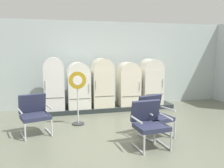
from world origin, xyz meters
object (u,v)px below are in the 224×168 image
refrigerator_2 (102,81)px  armchair_center (149,122)px  refrigerator_0 (54,82)px  sign_stand (78,99)px  refrigerator_4 (151,80)px  armchair_left (34,112)px  refrigerator_1 (79,84)px  refrigerator_3 (129,83)px  armchair_right (154,114)px

refrigerator_2 → armchair_center: 3.13m
refrigerator_0 → sign_stand: bearing=-65.7°
refrigerator_0 → refrigerator_4: 3.20m
refrigerator_0 → armchair_left: refrigerator_0 is taller
refrigerator_1 → refrigerator_0: bearing=-179.3°
refrigerator_2 → armchair_left: 2.69m
refrigerator_0 → armchair_left: bearing=-105.0°
refrigerator_2 → armchair_left: size_ratio=1.69×
refrigerator_4 → sign_stand: 2.93m
refrigerator_3 → armchair_right: 2.54m
refrigerator_2 → armchair_center: refrigerator_2 is taller
armchair_left → sign_stand: 1.16m
refrigerator_0 → sign_stand: 1.46m
refrigerator_0 → refrigerator_2: (1.51, 0.02, -0.03)m
refrigerator_0 → sign_stand: refrigerator_0 is taller
armchair_left → sign_stand: sign_stand is taller
refrigerator_2 → sign_stand: bearing=-125.1°
armchair_right → sign_stand: size_ratio=0.66×
refrigerator_0 → refrigerator_2: bearing=0.6°
refrigerator_3 → sign_stand: (-1.80, -1.26, -0.21)m
sign_stand → refrigerator_0: bearing=114.3°
refrigerator_3 → refrigerator_4: refrigerator_4 is taller
refrigerator_0 → refrigerator_4: size_ratio=1.05×
refrigerator_2 → sign_stand: 1.64m
refrigerator_0 → refrigerator_1: bearing=0.7°
sign_stand → armchair_left: bearing=-157.0°
refrigerator_0 → armchair_right: refrigerator_0 is taller
refrigerator_3 → armchair_left: size_ratio=1.55×
refrigerator_2 → armchair_left: (-1.98, -1.77, -0.45)m
refrigerator_3 → refrigerator_4: (0.81, 0.04, 0.06)m
refrigerator_0 → refrigerator_1: refrigerator_0 is taller
refrigerator_3 → armchair_left: bearing=-149.1°
sign_stand → armchair_right: bearing=-38.0°
refrigerator_1 → armchair_right: bearing=-60.8°
refrigerator_2 → refrigerator_4: (1.68, -0.01, -0.02)m
refrigerator_2 → sign_stand: (-0.93, -1.32, -0.28)m
refrigerator_3 → armchair_left: (-2.86, -1.71, -0.37)m
refrigerator_2 → refrigerator_4: size_ratio=1.02×
refrigerator_1 → armchair_left: (-1.22, -1.76, -0.38)m
refrigerator_2 → refrigerator_3: bearing=-3.6°
refrigerator_0 → refrigerator_4: (3.20, 0.00, -0.04)m
refrigerator_0 → armchair_center: 3.60m
armchair_center → sign_stand: bearing=125.4°
armchair_left → armchair_center: same height
refrigerator_1 → refrigerator_2: 0.77m
refrigerator_1 → refrigerator_2: size_ratio=0.92×
armchair_left → armchair_right: (2.65, -0.79, 0.00)m
armchair_left → armchair_center: 2.65m
refrigerator_1 → refrigerator_3: 1.64m
armchair_right → sign_stand: 2.03m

